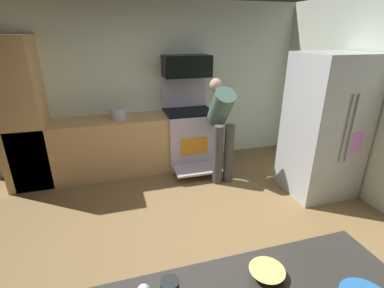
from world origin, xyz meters
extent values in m
cube|color=olive|center=(0.00, 0.00, -0.01)|extent=(5.20, 4.80, 0.02)
cube|color=silver|center=(0.00, 2.34, 1.30)|extent=(5.20, 0.12, 2.60)
cube|color=tan|center=(-0.90, 1.98, 0.45)|extent=(2.40, 0.60, 0.90)
cube|color=tan|center=(-1.90, 1.98, 1.05)|extent=(0.60, 0.60, 2.10)
cube|color=#BFB3C5|center=(0.51, 1.96, 0.46)|extent=(0.76, 0.64, 0.92)
cube|color=black|center=(0.51, 1.96, 0.94)|extent=(0.76, 0.64, 0.03)
cube|color=#BFB3C5|center=(0.51, 2.25, 1.21)|extent=(0.76, 0.06, 0.52)
cube|color=orange|center=(0.51, 1.63, 0.45)|extent=(0.44, 0.01, 0.28)
cube|color=#BFB3C5|center=(0.51, 1.45, 0.14)|extent=(0.72, 0.39, 0.03)
cube|color=black|center=(0.51, 2.06, 1.64)|extent=(0.74, 0.38, 0.33)
cube|color=#B1B7BC|center=(2.03, 0.64, 0.95)|extent=(0.85, 0.78, 1.90)
cylinder|color=#B1B7BC|center=(1.99, 0.24, 1.05)|extent=(0.02, 0.02, 0.86)
cylinder|color=#B1B7BC|center=(2.07, 0.24, 1.05)|extent=(0.02, 0.02, 0.86)
cube|color=#D177DF|center=(2.18, 0.25, 0.86)|extent=(0.20, 0.01, 0.26)
cylinder|color=#434343|center=(0.75, 1.21, 0.45)|extent=(0.14, 0.14, 0.90)
cylinder|color=#434343|center=(0.92, 1.21, 0.45)|extent=(0.14, 0.14, 0.90)
cylinder|color=#47695B|center=(0.83, 1.37, 1.12)|extent=(0.30, 0.57, 0.62)
sphere|color=tan|center=(0.83, 1.59, 1.41)|extent=(0.20, 0.20, 0.20)
cone|color=#ECC670|center=(0.05, -1.29, 0.92)|extent=(0.19, 0.19, 0.04)
cylinder|color=black|center=(-0.47, -1.25, 0.94)|extent=(0.09, 0.09, 0.09)
cylinder|color=silver|center=(-0.60, 1.98, 0.98)|extent=(0.26, 0.26, 0.15)
camera|label=1|loc=(-0.64, -2.25, 2.11)|focal=25.91mm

